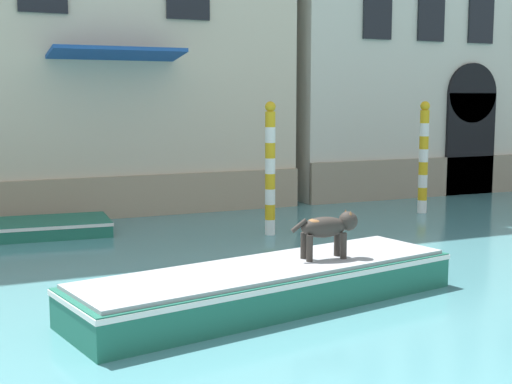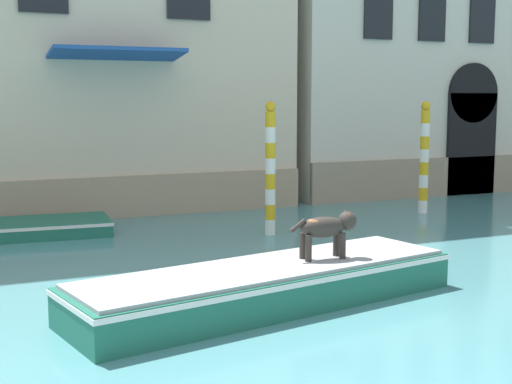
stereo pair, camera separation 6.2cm
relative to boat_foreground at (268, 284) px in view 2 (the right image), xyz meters
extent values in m
cube|color=tan|center=(-2.12, 9.52, 0.24)|extent=(15.08, 0.16, 1.19)
cube|color=#1E4C99|center=(-0.33, 8.87, 4.21)|extent=(3.54, 1.40, 0.29)
cube|color=gray|center=(12.56, 9.52, 0.32)|extent=(13.26, 0.16, 1.34)
cube|color=black|center=(12.28, 9.51, 1.42)|extent=(2.07, 0.14, 3.56)
cylinder|color=black|center=(12.28, 9.51, 3.20)|extent=(2.07, 0.14, 2.07)
cube|color=black|center=(8.32, 9.53, 5.72)|extent=(1.06, 0.10, 1.62)
cube|color=black|center=(10.44, 9.53, 5.72)|extent=(1.06, 0.10, 1.62)
cube|color=black|center=(12.56, 9.53, 5.72)|extent=(1.06, 0.10, 1.62)
cube|color=#1E6651|center=(0.00, 0.00, -0.05)|extent=(6.92, 3.01, 0.61)
cube|color=white|center=(0.00, 0.00, 0.19)|extent=(6.96, 3.04, 0.08)
cube|color=#9EA3A8|center=(0.00, 0.00, 0.28)|extent=(6.70, 2.83, 0.06)
cylinder|color=#332D28|center=(1.39, 0.18, 0.54)|extent=(0.11, 0.11, 0.45)
cylinder|color=#332D28|center=(1.37, -0.07, 0.54)|extent=(0.11, 0.11, 0.45)
cylinder|color=#332D28|center=(0.76, 0.23, 0.54)|extent=(0.11, 0.11, 0.45)
cylinder|color=#332D28|center=(0.74, -0.02, 0.54)|extent=(0.11, 0.11, 0.45)
ellipsoid|color=#332D28|center=(1.06, 0.08, 0.86)|extent=(0.85, 0.42, 0.35)
ellipsoid|color=brown|center=(0.94, 0.09, 0.95)|extent=(0.38, 0.27, 0.12)
sphere|color=#332D28|center=(1.52, 0.05, 0.94)|extent=(0.33, 0.33, 0.33)
cone|color=brown|center=(1.52, 0.14, 1.06)|extent=(0.10, 0.10, 0.13)
cone|color=brown|center=(1.51, -0.04, 1.06)|extent=(0.10, 0.10, 0.13)
cylinder|color=#332D28|center=(0.61, 0.12, 0.91)|extent=(0.30, 0.10, 0.24)
cylinder|color=white|center=(8.21, 6.78, -0.16)|extent=(0.27, 0.27, 0.38)
cylinder|color=gold|center=(8.21, 6.78, 0.21)|extent=(0.27, 0.27, 0.38)
cylinder|color=white|center=(8.21, 6.78, 0.59)|extent=(0.27, 0.27, 0.38)
cylinder|color=gold|center=(8.21, 6.78, 0.97)|extent=(0.27, 0.27, 0.38)
cylinder|color=white|center=(8.21, 6.78, 1.35)|extent=(0.27, 0.27, 0.38)
cylinder|color=gold|center=(8.21, 6.78, 1.73)|extent=(0.27, 0.27, 0.38)
cylinder|color=white|center=(8.21, 6.78, 2.11)|extent=(0.27, 0.27, 0.38)
cylinder|color=gold|center=(8.21, 6.78, 2.49)|extent=(0.27, 0.27, 0.38)
sphere|color=gold|center=(8.21, 6.78, 2.80)|extent=(0.28, 0.28, 0.28)
cylinder|color=white|center=(2.62, 5.52, -0.16)|extent=(0.25, 0.25, 0.38)
cylinder|color=gold|center=(2.62, 5.52, 0.22)|extent=(0.25, 0.25, 0.38)
cylinder|color=white|center=(2.62, 5.52, 0.60)|extent=(0.25, 0.25, 0.38)
cylinder|color=gold|center=(2.62, 5.52, 0.98)|extent=(0.25, 0.25, 0.38)
cylinder|color=white|center=(2.62, 5.52, 1.37)|extent=(0.25, 0.25, 0.38)
cylinder|color=gold|center=(2.62, 5.52, 1.75)|extent=(0.25, 0.25, 0.38)
cylinder|color=white|center=(2.62, 5.52, 2.13)|extent=(0.25, 0.25, 0.38)
cylinder|color=gold|center=(2.62, 5.52, 2.51)|extent=(0.25, 0.25, 0.38)
sphere|color=gold|center=(2.62, 5.52, 2.82)|extent=(0.26, 0.26, 0.26)
camera|label=1|loc=(-4.84, -10.29, 3.02)|focal=50.00mm
camera|label=2|loc=(-4.78, -10.31, 3.02)|focal=50.00mm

